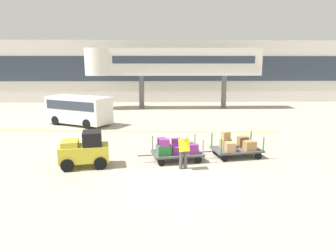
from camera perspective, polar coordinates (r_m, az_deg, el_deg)
name	(u,v)px	position (r m, az deg, el deg)	size (l,w,h in m)	color
ground_plane	(184,185)	(11.78, 2.96, -10.92)	(120.00, 120.00, 0.00)	#A8A08E
apron_lead_line	(117,131)	(20.94, -9.48, -0.96)	(21.34, 0.20, 0.01)	yellow
terminal_building	(167,71)	(36.85, -0.13, 10.10)	(61.31, 2.51, 7.03)	silver
jet_bridge	(166,62)	(30.84, -0.39, 11.73)	(17.16, 3.00, 5.90)	silver
baggage_tug	(85,150)	(14.02, -15.15, -4.36)	(2.26, 1.55, 1.58)	gold
baggage_cart_lead	(175,150)	(14.39, 1.25, -4.38)	(3.08, 1.79, 1.15)	#4C4C4F
baggage_cart_middle	(237,146)	(15.39, 12.61, -3.66)	(3.08, 1.79, 1.20)	#4C4C4F
baggage_handler	(184,150)	(13.19, 2.95, -4.45)	(0.48, 0.50, 1.56)	#4C4C4C
shuttle_van	(79,108)	(23.60, -16.22, 3.19)	(5.13, 3.94, 2.10)	white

